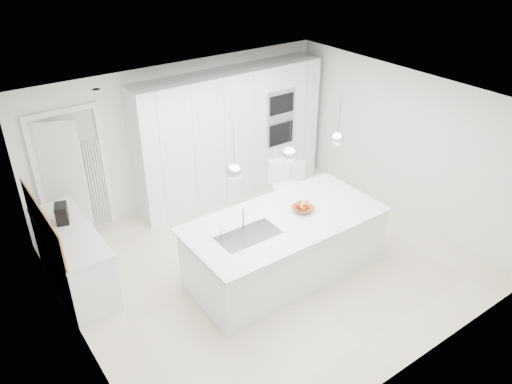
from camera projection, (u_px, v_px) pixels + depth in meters
floor at (268, 264)px, 7.50m from camera, size 5.50×5.50×0.00m
wall_back at (182, 134)px, 8.65m from camera, size 5.50×0.00×5.50m
wall_left at (69, 262)px, 5.49m from camera, size 0.00×5.00×5.00m
ceiling at (270, 105)px, 6.27m from camera, size 5.50×5.50×0.00m
tall_cabinets at (230, 134)px, 8.89m from camera, size 3.60×0.60×2.30m
oven_stack at (281, 118)px, 9.03m from camera, size 0.62×0.04×1.05m
doorway_frame at (73, 176)px, 7.75m from camera, size 1.11×0.08×2.13m
hallway_door at (58, 183)px, 7.60m from camera, size 0.76×0.38×2.00m
radiator at (95, 181)px, 7.99m from camera, size 0.32×0.04×1.40m
left_base_cabinets at (74, 259)px, 6.89m from camera, size 0.60×1.80×0.86m
left_worktop at (68, 232)px, 6.67m from camera, size 0.62×1.82×0.04m
oak_backsplash at (42, 222)px, 6.39m from camera, size 0.02×1.80×0.50m
island_base at (286, 248)px, 7.12m from camera, size 2.80×1.20×0.86m
island_worktop at (285, 219)px, 6.94m from camera, size 2.84×1.40×0.04m
island_sink at (249, 240)px, 6.60m from camera, size 0.84×0.44×0.18m
island_tap at (243, 218)px, 6.66m from camera, size 0.02×0.02×0.30m
pendant_left at (234, 172)px, 5.97m from camera, size 0.20×0.20×0.20m
pendant_mid at (289, 154)px, 6.40m from camera, size 0.20×0.20×0.20m
pendant_right at (338, 139)px, 6.83m from camera, size 0.20×0.20×0.20m
fruit_bowl at (303, 209)px, 7.08m from camera, size 0.36×0.36×0.08m
espresso_machine at (62, 214)px, 6.78m from camera, size 0.23×0.28×0.27m
bar_stool_left at (284, 196)px, 8.04m from camera, size 0.45×0.59×1.22m
bar_stool_right at (300, 193)px, 8.34m from camera, size 0.46×0.55×1.03m
apple_a at (299, 206)px, 7.08m from camera, size 0.08×0.08×0.08m
apple_b at (306, 207)px, 7.05m from camera, size 0.08×0.08×0.08m
apple_c at (300, 207)px, 7.06m from camera, size 0.08×0.08×0.08m
banana_bunch at (305, 204)px, 7.03m from camera, size 0.24×0.17×0.22m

